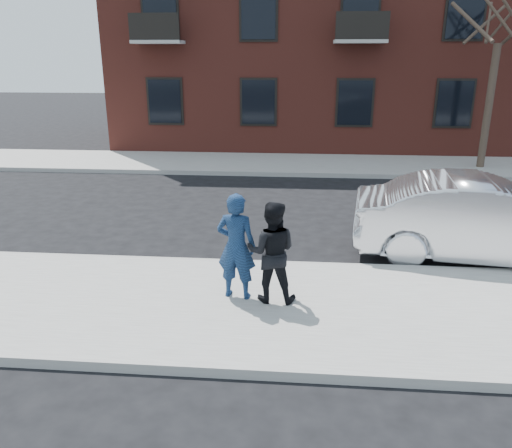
# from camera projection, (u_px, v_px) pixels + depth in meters

# --- Properties ---
(ground) EXTENTS (100.00, 100.00, 0.00)m
(ground) POSITION_uv_depth(u_px,v_px,m) (422.00, 313.00, 8.03)
(ground) COLOR black
(ground) RESTS_ON ground
(near_sidewalk) EXTENTS (50.00, 3.50, 0.15)m
(near_sidewalk) POSITION_uv_depth(u_px,v_px,m) (426.00, 316.00, 7.77)
(near_sidewalk) COLOR gray
(near_sidewalk) RESTS_ON ground
(near_curb) EXTENTS (50.00, 0.10, 0.15)m
(near_curb) POSITION_uv_depth(u_px,v_px,m) (403.00, 270.00, 9.47)
(near_curb) COLOR #999691
(near_curb) RESTS_ON ground
(far_sidewalk) EXTENTS (50.00, 3.50, 0.15)m
(far_sidewalk) POSITION_uv_depth(u_px,v_px,m) (353.00, 165.00, 18.63)
(far_sidewalk) COLOR gray
(far_sidewalk) RESTS_ON ground
(far_curb) EXTENTS (50.00, 0.10, 0.15)m
(far_curb) POSITION_uv_depth(u_px,v_px,m) (358.00, 176.00, 16.93)
(far_curb) COLOR #999691
(far_curb) RESTS_ON ground
(apartment_building) EXTENTS (24.30, 10.30, 12.30)m
(apartment_building) POSITION_uv_depth(u_px,v_px,m) (391.00, 6.00, 22.91)
(apartment_building) COLOR maroon
(apartment_building) RESTS_ON ground
(street_tree) EXTENTS (3.60, 3.60, 6.80)m
(street_tree) POSITION_uv_depth(u_px,v_px,m) (503.00, 5.00, 16.29)
(street_tree) COLOR #3A2D22
(street_tree) RESTS_ON far_sidewalk
(silver_sedan) EXTENTS (5.28, 2.38, 1.68)m
(silver_sedan) POSITION_uv_depth(u_px,v_px,m) (486.00, 221.00, 9.85)
(silver_sedan) COLOR silver
(silver_sedan) RESTS_ON ground
(man_hoodie) EXTENTS (0.70, 0.56, 1.76)m
(man_hoodie) POSITION_uv_depth(u_px,v_px,m) (236.00, 246.00, 7.98)
(man_hoodie) COLOR navy
(man_hoodie) RESTS_ON near_sidewalk
(man_peacoat) EXTENTS (0.83, 0.66, 1.66)m
(man_peacoat) POSITION_uv_depth(u_px,v_px,m) (272.00, 252.00, 7.89)
(man_peacoat) COLOR black
(man_peacoat) RESTS_ON near_sidewalk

